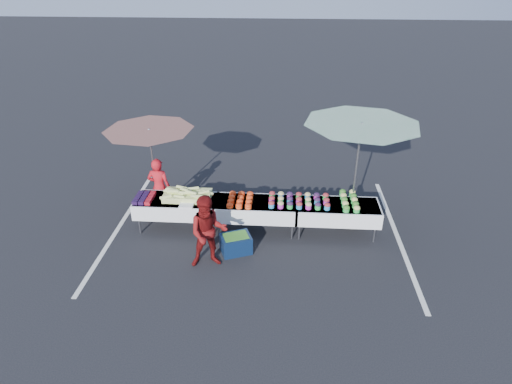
# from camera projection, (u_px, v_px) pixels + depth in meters

# --- Properties ---
(ground) EXTENTS (80.00, 80.00, 0.00)m
(ground) POSITION_uv_depth(u_px,v_px,m) (256.00, 230.00, 9.86)
(ground) COLOR black
(stripe_left) EXTENTS (0.10, 5.00, 0.00)m
(stripe_left) POSITION_uv_depth(u_px,v_px,m) (120.00, 225.00, 10.05)
(stripe_left) COLOR silver
(stripe_left) RESTS_ON ground
(stripe_right) EXTENTS (0.10, 5.00, 0.00)m
(stripe_right) POSITION_uv_depth(u_px,v_px,m) (397.00, 235.00, 9.67)
(stripe_right) COLOR silver
(stripe_right) RESTS_ON ground
(table_left) EXTENTS (1.86, 0.81, 0.75)m
(table_left) POSITION_uv_depth(u_px,v_px,m) (177.00, 206.00, 9.69)
(table_left) COLOR white
(table_left) RESTS_ON ground
(table_center) EXTENTS (1.86, 0.81, 0.75)m
(table_center) POSITION_uv_depth(u_px,v_px,m) (256.00, 208.00, 9.58)
(table_center) COLOR white
(table_center) RESTS_ON ground
(table_right) EXTENTS (1.86, 0.81, 0.75)m
(table_right) POSITION_uv_depth(u_px,v_px,m) (337.00, 211.00, 9.47)
(table_right) COLOR white
(table_right) RESTS_ON ground
(berry_punnets) EXTENTS (0.40, 0.54, 0.08)m
(berry_punnets) POSITION_uv_depth(u_px,v_px,m) (144.00, 198.00, 9.58)
(berry_punnets) COLOR black
(berry_punnets) RESTS_ON table_left
(corn_pile) EXTENTS (1.16, 0.57, 0.26)m
(corn_pile) POSITION_uv_depth(u_px,v_px,m) (187.00, 195.00, 9.59)
(corn_pile) COLOR #BADA6F
(corn_pile) RESTS_ON table_left
(plastic_bags) EXTENTS (0.30, 0.25, 0.05)m
(plastic_bags) POSITION_uv_depth(u_px,v_px,m) (187.00, 205.00, 9.31)
(plastic_bags) COLOR white
(plastic_bags) RESTS_ON table_left
(carrot_bowls) EXTENTS (0.55, 0.69, 0.11)m
(carrot_bowls) POSITION_uv_depth(u_px,v_px,m) (240.00, 200.00, 9.49)
(carrot_bowls) COLOR #F8511B
(carrot_bowls) RESTS_ON table_center
(potato_cups) EXTENTS (1.34, 0.58, 0.16)m
(potato_cups) POSITION_uv_depth(u_px,v_px,m) (299.00, 200.00, 9.40)
(potato_cups) COLOR #2881BE
(potato_cups) RESTS_ON table_right
(bean_baskets) EXTENTS (0.36, 0.86, 0.15)m
(bean_baskets) POSITION_uv_depth(u_px,v_px,m) (349.00, 200.00, 9.41)
(bean_baskets) COLOR green
(bean_baskets) RESTS_ON table_right
(vendor) EXTENTS (0.56, 0.39, 1.48)m
(vendor) POSITION_uv_depth(u_px,v_px,m) (159.00, 187.00, 10.13)
(vendor) COLOR red
(vendor) RESTS_ON ground
(customer) EXTENTS (0.86, 0.73, 1.57)m
(customer) POSITION_uv_depth(u_px,v_px,m) (208.00, 232.00, 8.39)
(customer) COLOR maroon
(customer) RESTS_ON ground
(umbrella_left) EXTENTS (2.55, 2.55, 2.11)m
(umbrella_left) POSITION_uv_depth(u_px,v_px,m) (150.00, 137.00, 9.79)
(umbrella_left) COLOR black
(umbrella_left) RESTS_ON ground
(umbrella_right) EXTENTS (2.86, 2.86, 2.52)m
(umbrella_right) POSITION_uv_depth(u_px,v_px,m) (361.00, 133.00, 8.98)
(umbrella_right) COLOR black
(umbrella_right) RESTS_ON ground
(storage_bin) EXTENTS (0.74, 0.64, 0.41)m
(storage_bin) POSITION_uv_depth(u_px,v_px,m) (236.00, 243.00, 9.04)
(storage_bin) COLOR #0B1C3A
(storage_bin) RESTS_ON ground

